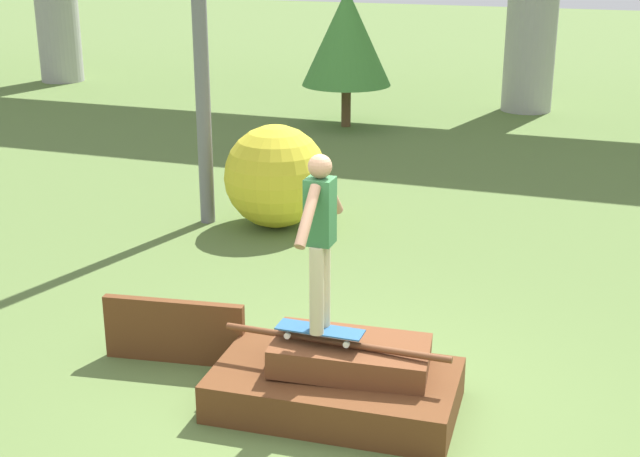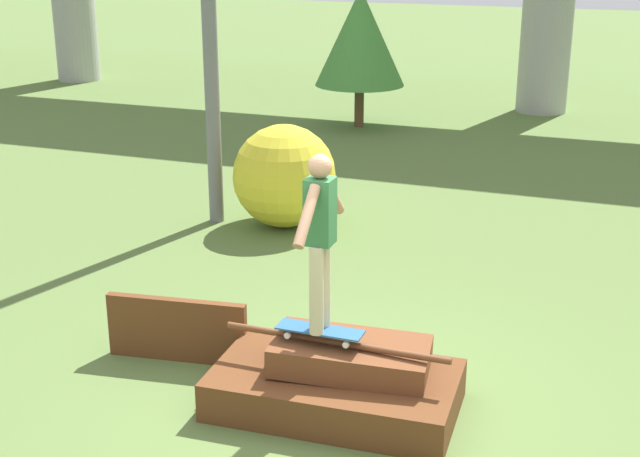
{
  "view_description": "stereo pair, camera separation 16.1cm",
  "coord_description": "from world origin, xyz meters",
  "px_view_note": "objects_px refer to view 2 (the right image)",
  "views": [
    {
      "loc": [
        2.09,
        -6.44,
        3.96
      ],
      "look_at": [
        -0.13,
        -0.03,
        1.63
      ],
      "focal_mm": 50.0,
      "sensor_mm": 36.0,
      "label": 1
    },
    {
      "loc": [
        2.24,
        -6.38,
        3.96
      ],
      "look_at": [
        -0.13,
        -0.03,
        1.63
      ],
      "focal_mm": 50.0,
      "sensor_mm": 36.0,
      "label": 2
    }
  ],
  "objects_px": {
    "skater": "(320,232)",
    "tree_behind_left": "(360,37)",
    "skateboard": "(320,330)",
    "bush_yellow_flowering": "(284,176)"
  },
  "relations": [
    {
      "from": "skateboard",
      "to": "skater",
      "type": "relative_size",
      "value": 0.49
    },
    {
      "from": "tree_behind_left",
      "to": "bush_yellow_flowering",
      "type": "bearing_deg",
      "value": -81.03
    },
    {
      "from": "skater",
      "to": "tree_behind_left",
      "type": "xyz_separation_m",
      "value": [
        -3.18,
        10.82,
        0.21
      ]
    },
    {
      "from": "skateboard",
      "to": "tree_behind_left",
      "type": "relative_size",
      "value": 0.27
    },
    {
      "from": "skateboard",
      "to": "skater",
      "type": "distance_m",
      "value": 0.87
    },
    {
      "from": "skater",
      "to": "skateboard",
      "type": "bearing_deg",
      "value": 90.0
    },
    {
      "from": "bush_yellow_flowering",
      "to": "skateboard",
      "type": "bearing_deg",
      "value": -63.9
    },
    {
      "from": "skater",
      "to": "tree_behind_left",
      "type": "distance_m",
      "value": 11.28
    },
    {
      "from": "skater",
      "to": "tree_behind_left",
      "type": "relative_size",
      "value": 0.54
    },
    {
      "from": "skater",
      "to": "bush_yellow_flowering",
      "type": "height_order",
      "value": "skater"
    }
  ]
}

